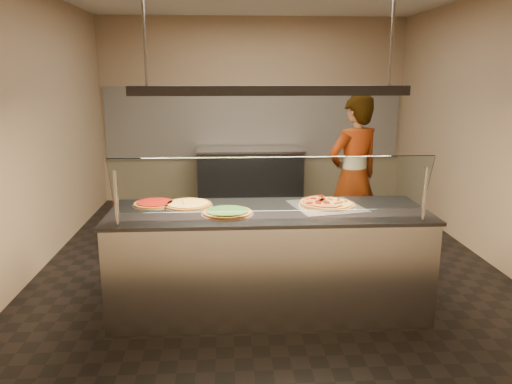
{
  "coord_description": "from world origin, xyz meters",
  "views": [
    {
      "loc": [
        -0.45,
        -5.36,
        2.07
      ],
      "look_at": [
        -0.19,
        -0.88,
        1.02
      ],
      "focal_mm": 35.0,
      "sensor_mm": 36.0,
      "label": 1
    }
  ],
  "objects": [
    {
      "name": "tile_band",
      "position": [
        0.0,
        2.98,
        1.3
      ],
      "size": [
        4.9,
        0.02,
        1.2
      ],
      "primitive_type": "cube",
      "color": "silver",
      "rests_on": "wall_back"
    },
    {
      "name": "prep_table",
      "position": [
        -0.08,
        2.55,
        0.47
      ],
      "size": [
        1.7,
        0.74,
        0.93
      ],
      "color": "#2F2F34",
      "rests_on": "ground"
    },
    {
      "name": "heat_lamp_housing",
      "position": [
        -0.09,
        -1.19,
        1.95
      ],
      "size": [
        2.3,
        0.18,
        0.08
      ],
      "primitive_type": "cube",
      "color": "#2F2F34",
      "rests_on": "ceiling"
    },
    {
      "name": "lamp_rod_right",
      "position": [
        0.91,
        -1.19,
        2.5
      ],
      "size": [
        0.02,
        0.02,
        1.01
      ],
      "primitive_type": "cylinder",
      "color": "#B7B7BC",
      "rests_on": "ceiling"
    },
    {
      "name": "serving_counter",
      "position": [
        -0.09,
        -1.19,
        0.47
      ],
      "size": [
        2.76,
        0.94,
        0.93
      ],
      "color": "#B7B7BC",
      "rests_on": "ground"
    },
    {
      "name": "wall_right",
      "position": [
        2.51,
        0.0,
        1.5
      ],
      "size": [
        0.02,
        6.0,
        3.0
      ],
      "primitive_type": "cube",
      "color": "tan",
      "rests_on": "ground"
    },
    {
      "name": "lamp_rod_left",
      "position": [
        -1.09,
        -1.19,
        2.5
      ],
      "size": [
        0.02,
        0.02,
        1.01
      ],
      "primitive_type": "cylinder",
      "color": "#B7B7BC",
      "rests_on": "ceiling"
    },
    {
      "name": "wall_back",
      "position": [
        0.0,
        3.01,
        1.5
      ],
      "size": [
        5.0,
        0.02,
        3.0
      ],
      "primitive_type": "cube",
      "color": "tan",
      "rests_on": "ground"
    },
    {
      "name": "wall_front",
      "position": [
        0.0,
        -3.01,
        1.5
      ],
      "size": [
        5.0,
        0.02,
        3.0
      ],
      "primitive_type": "cube",
      "color": "tan",
      "rests_on": "ground"
    },
    {
      "name": "wall_left",
      "position": [
        -2.51,
        0.0,
        1.5
      ],
      "size": [
        0.02,
        6.0,
        3.0
      ],
      "primitive_type": "cube",
      "color": "tan",
      "rests_on": "ground"
    },
    {
      "name": "half_pizza_sausage",
      "position": [
        0.55,
        -1.1,
        0.96
      ],
      "size": [
        0.34,
        0.52,
        0.04
      ],
      "color": "brown",
      "rests_on": "perforated_tray"
    },
    {
      "name": "pizza_cheese",
      "position": [
        -0.81,
        -1.0,
        0.94
      ],
      "size": [
        0.45,
        0.45,
        0.03
      ],
      "color": "silver",
      "rests_on": "serving_counter"
    },
    {
      "name": "worker",
      "position": [
        1.0,
        0.19,
        0.94
      ],
      "size": [
        0.81,
        0.7,
        1.87
      ],
      "primitive_type": "imported",
      "rotation": [
        0.0,
        0.0,
        3.59
      ],
      "color": "#3B3343",
      "rests_on": "ground"
    },
    {
      "name": "pizza_tomato",
      "position": [
        -1.11,
        -0.95,
        0.94
      ],
      "size": [
        0.4,
        0.4,
        0.03
      ],
      "color": "silver",
      "rests_on": "serving_counter"
    },
    {
      "name": "perforated_tray",
      "position": [
        0.43,
        -1.1,
        0.94
      ],
      "size": [
        0.69,
        0.69,
        0.01
      ],
      "color": "silver",
      "rests_on": "serving_counter"
    },
    {
      "name": "ground",
      "position": [
        0.0,
        0.0,
        -0.01
      ],
      "size": [
        5.0,
        6.0,
        0.02
      ],
      "primitive_type": "cube",
      "color": "black",
      "rests_on": "ground"
    },
    {
      "name": "pizza_spatula",
      "position": [
        -0.8,
        -1.02,
        0.96
      ],
      "size": [
        0.2,
        0.23,
        0.02
      ],
      "color": "#B7B7BC",
      "rests_on": "pizza_spinach"
    },
    {
      "name": "pizza_spinach",
      "position": [
        -0.45,
        -1.3,
        0.95
      ],
      "size": [
        0.44,
        0.44,
        0.03
      ],
      "color": "silver",
      "rests_on": "serving_counter"
    },
    {
      "name": "sneeze_guard",
      "position": [
        -0.09,
        -1.53,
        1.23
      ],
      "size": [
        2.52,
        0.18,
        0.54
      ],
      "color": "#B7B7BC",
      "rests_on": "serving_counter"
    },
    {
      "name": "half_pizza_pepperoni",
      "position": [
        0.32,
        -1.1,
        0.96
      ],
      "size": [
        0.34,
        0.52,
        0.05
      ],
      "color": "brown",
      "rests_on": "perforated_tray"
    }
  ]
}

